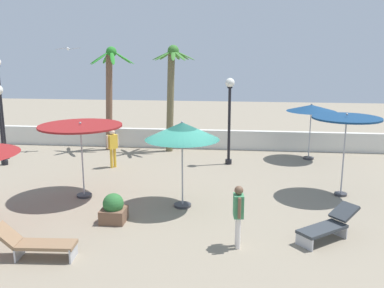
% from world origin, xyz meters
% --- Properties ---
extents(ground_plane, '(56.00, 56.00, 0.00)m').
position_xyz_m(ground_plane, '(0.00, 0.00, 0.00)').
color(ground_plane, gray).
extents(boundary_wall, '(25.20, 0.30, 0.95)m').
position_xyz_m(boundary_wall, '(0.00, 8.12, 0.48)').
color(boundary_wall, silver).
rests_on(boundary_wall, ground_plane).
extents(patio_umbrella_0, '(2.19, 2.19, 2.54)m').
position_xyz_m(patio_umbrella_0, '(4.91, 6.56, 2.30)').
color(patio_umbrella_0, '#333338').
rests_on(patio_umbrella_0, ground_plane).
extents(patio_umbrella_1, '(2.30, 2.30, 2.74)m').
position_xyz_m(patio_umbrella_1, '(0.02, 0.01, 2.42)').
color(patio_umbrella_1, '#333338').
rests_on(patio_umbrella_1, ground_plane).
extents(patio_umbrella_3, '(2.72, 2.72, 2.57)m').
position_xyz_m(patio_umbrella_3, '(-3.41, 0.55, 2.31)').
color(patio_umbrella_3, '#333338').
rests_on(patio_umbrella_3, ground_plane).
extents(patio_umbrella_4, '(2.23, 2.23, 2.83)m').
position_xyz_m(patio_umbrella_4, '(5.24, 1.66, 2.52)').
color(patio_umbrella_4, '#333338').
rests_on(patio_umbrella_4, ground_plane).
extents(palm_tree_0, '(2.08, 2.08, 5.08)m').
position_xyz_m(palm_tree_0, '(-1.50, 7.39, 3.15)').
color(palm_tree_0, brown).
rests_on(palm_tree_0, ground_plane).
extents(palm_tree_1, '(2.23, 2.00, 5.01)m').
position_xyz_m(palm_tree_1, '(-4.50, 7.35, 3.08)').
color(palm_tree_1, brown).
rests_on(palm_tree_1, ground_plane).
extents(lamp_post_0, '(0.35, 0.35, 4.49)m').
position_xyz_m(lamp_post_0, '(-8.76, 5.06, 2.64)').
color(lamp_post_0, black).
rests_on(lamp_post_0, ground_plane).
extents(lamp_post_1, '(0.39, 0.39, 3.71)m').
position_xyz_m(lamp_post_1, '(1.32, 5.29, 2.39)').
color(lamp_post_1, black).
rests_on(lamp_post_1, ground_plane).
extents(lamp_post_2, '(0.44, 0.44, 3.44)m').
position_xyz_m(lamp_post_2, '(-8.28, 4.08, 2.36)').
color(lamp_post_2, black).
rests_on(lamp_post_2, ground_plane).
extents(lounge_chair_0, '(1.78, 1.60, 0.82)m').
position_xyz_m(lounge_chair_0, '(4.11, -1.94, 0.40)').
color(lounge_chair_0, '#B7B7BC').
rests_on(lounge_chair_0, ground_plane).
extents(lounge_chair_1, '(1.92, 0.69, 0.84)m').
position_xyz_m(lounge_chair_1, '(-3.00, -3.77, 0.39)').
color(lounge_chair_1, '#B7B7BC').
rests_on(lounge_chair_1, ground_plane).
extents(guest_0, '(0.42, 0.43, 1.63)m').
position_xyz_m(guest_0, '(-3.49, 4.19, 0.98)').
color(guest_0, gold).
rests_on(guest_0, ground_plane).
extents(guest_1, '(0.28, 0.56, 1.62)m').
position_xyz_m(guest_1, '(1.77, -2.65, 0.97)').
color(guest_1, silver).
rests_on(guest_1, ground_plane).
extents(seagull_0, '(1.13, 0.46, 0.14)m').
position_xyz_m(seagull_0, '(-6.39, 7.17, 4.90)').
color(seagull_0, white).
extents(planter, '(0.70, 0.70, 0.85)m').
position_xyz_m(planter, '(-1.79, -1.42, 0.38)').
color(planter, brown).
rests_on(planter, ground_plane).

